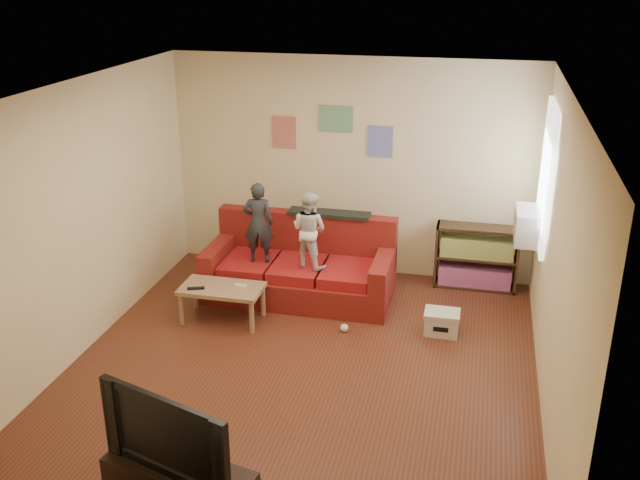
% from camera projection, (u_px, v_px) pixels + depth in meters
% --- Properties ---
extents(room_shell, '(4.52, 5.02, 2.72)m').
position_uv_depth(room_shell, '(300.00, 241.00, 6.49)').
color(room_shell, brown).
rests_on(room_shell, ground).
extents(sofa, '(2.17, 1.00, 0.96)m').
position_uv_depth(sofa, '(301.00, 269.00, 8.43)').
color(sofa, maroon).
rests_on(sofa, ground).
extents(child_a, '(0.38, 0.28, 0.95)m').
position_uv_depth(child_a, '(258.00, 223.00, 8.14)').
color(child_a, '#262A31').
rests_on(child_a, sofa).
extents(child_b, '(0.52, 0.47, 0.89)m').
position_uv_depth(child_b, '(309.00, 230.00, 8.03)').
color(child_b, silver).
rests_on(child_b, sofa).
extents(coffee_table, '(0.90, 0.49, 0.40)m').
position_uv_depth(coffee_table, '(222.00, 291.00, 7.81)').
color(coffee_table, tan).
rests_on(coffee_table, ground).
extents(remote, '(0.19, 0.10, 0.02)m').
position_uv_depth(remote, '(196.00, 288.00, 7.73)').
color(remote, black).
rests_on(remote, coffee_table).
extents(game_controller, '(0.13, 0.04, 0.03)m').
position_uv_depth(game_controller, '(240.00, 285.00, 7.79)').
color(game_controller, white).
rests_on(game_controller, coffee_table).
extents(bookshelf, '(0.98, 0.29, 0.78)m').
position_uv_depth(bookshelf, '(476.00, 260.00, 8.61)').
color(bookshelf, '#392717').
rests_on(bookshelf, ground).
extents(window, '(0.04, 1.08, 1.48)m').
position_uv_depth(window, '(546.00, 176.00, 7.41)').
color(window, white).
rests_on(window, room_shell).
extents(ac_unit, '(0.28, 0.55, 0.35)m').
position_uv_depth(ac_unit, '(528.00, 225.00, 7.64)').
color(ac_unit, '#B7B2A3').
rests_on(ac_unit, window).
extents(artwork_left, '(0.30, 0.01, 0.40)m').
position_uv_depth(artwork_left, '(284.00, 133.00, 8.77)').
color(artwork_left, '#D87266').
rests_on(artwork_left, room_shell).
extents(artwork_center, '(0.42, 0.01, 0.32)m').
position_uv_depth(artwork_center, '(336.00, 119.00, 8.56)').
color(artwork_center, '#72B27F').
rests_on(artwork_center, room_shell).
extents(artwork_right, '(0.30, 0.01, 0.38)m').
position_uv_depth(artwork_right, '(380.00, 142.00, 8.54)').
color(artwork_right, '#727FCC').
rests_on(artwork_right, room_shell).
extents(file_box, '(0.37, 0.28, 0.26)m').
position_uv_depth(file_box, '(442.00, 322.00, 7.60)').
color(file_box, silver).
rests_on(file_box, ground).
extents(television, '(1.08, 0.47, 0.63)m').
position_uv_depth(television, '(175.00, 429.00, 4.90)').
color(television, black).
rests_on(television, tv_stand).
extents(tissue, '(0.11, 0.11, 0.09)m').
position_uv_depth(tissue, '(344.00, 328.00, 7.66)').
color(tissue, white).
rests_on(tissue, ground).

